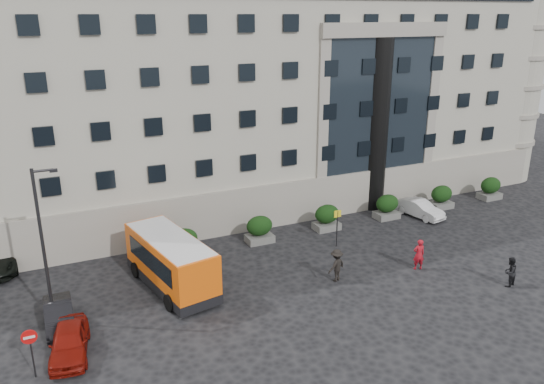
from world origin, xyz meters
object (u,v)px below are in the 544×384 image
at_px(hedge_c, 327,217).
at_px(parked_car_b, 59,315).
at_px(hedge_f, 490,188).
at_px(street_lamp, 44,243).
at_px(hedge_d, 387,206).
at_px(hedge_a, 184,243).
at_px(hedge_b, 259,229).
at_px(parked_car_a, 69,341).
at_px(hedge_e, 441,197).
at_px(minibus, 171,260).
at_px(red_truck, 33,221).
at_px(white_taxi, 420,209).
at_px(pedestrian_b, 510,272).
at_px(pedestrian_a, 419,254).
at_px(pedestrian_c, 336,265).
at_px(no_entry_sign, 30,344).
at_px(bus_stop_sign, 337,222).

bearing_deg(hedge_c, parked_car_b, -164.16).
distance_m(hedge_f, street_lamp, 34.45).
distance_m(hedge_d, street_lamp, 24.27).
xyz_separation_m(hedge_a, parked_car_b, (-7.75, -5.15, -0.31)).
xyz_separation_m(hedge_b, parked_car_a, (-12.70, -7.77, -0.26)).
relative_size(hedge_b, parked_car_a, 0.47).
xyz_separation_m(hedge_b, hedge_c, (5.20, 0.00, 0.00)).
bearing_deg(hedge_e, minibus, -171.05).
bearing_deg(hedge_a, red_truck, 143.31).
xyz_separation_m(hedge_b, white_taxi, (12.85, -0.80, -0.29)).
distance_m(minibus, red_truck, 11.92).
distance_m(red_truck, pedestrian_b, 29.80).
distance_m(hedge_a, hedge_c, 10.40).
bearing_deg(parked_car_a, pedestrian_b, 0.17).
bearing_deg(hedge_a, white_taxi, -2.54).
xyz_separation_m(minibus, red_truck, (-6.73, 9.84, -0.09)).
xyz_separation_m(pedestrian_a, pedestrian_c, (-5.22, 0.83, 0.01)).
distance_m(hedge_f, white_taxi, 8.00).
bearing_deg(hedge_d, hedge_e, 0.00).
bearing_deg(pedestrian_c, white_taxi, -170.65).
xyz_separation_m(parked_car_b, white_taxi, (25.80, 4.35, 0.02)).
bearing_deg(pedestrian_c, red_truck, -59.65).
relative_size(red_truck, pedestrian_a, 3.12).
xyz_separation_m(parked_car_b, pedestrian_b, (23.23, -6.31, 0.25)).
bearing_deg(hedge_e, hedge_a, 180.00).
height_order(no_entry_sign, pedestrian_c, no_entry_sign).
bearing_deg(hedge_e, hedge_b, 180.00).
bearing_deg(hedge_c, white_taxi, -5.97).
xyz_separation_m(hedge_d, hedge_f, (10.40, 0.00, 0.00)).
distance_m(hedge_e, pedestrian_c, 15.40).
bearing_deg(pedestrian_a, hedge_c, -62.25).
relative_size(hedge_e, parked_car_b, 0.49).
distance_m(hedge_f, bus_stop_sign, 16.76).
bearing_deg(pedestrian_a, pedestrian_b, 144.95).
height_order(street_lamp, pedestrian_a, street_lamp).
xyz_separation_m(hedge_e, parked_car_b, (-28.55, -5.15, -0.31)).
bearing_deg(red_truck, street_lamp, -98.83).
bearing_deg(hedge_d, bus_stop_sign, -155.34).
height_order(hedge_a, no_entry_sign, no_entry_sign).
bearing_deg(no_entry_sign, street_lamp, 75.28).
relative_size(parked_car_a, parked_car_b, 1.05).
relative_size(hedge_c, parked_car_b, 0.49).
bearing_deg(hedge_f, red_truck, 169.65).
xyz_separation_m(hedge_e, street_lamp, (-28.74, -4.80, 3.44)).
distance_m(bus_stop_sign, pedestrian_c, 4.81).
bearing_deg(hedge_e, hedge_c, 180.00).
bearing_deg(minibus, parked_car_b, -175.65).
bearing_deg(pedestrian_b, parked_car_a, -23.30).
height_order(white_taxi, pedestrian_a, pedestrian_a).
height_order(parked_car_a, white_taxi, parked_car_a).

